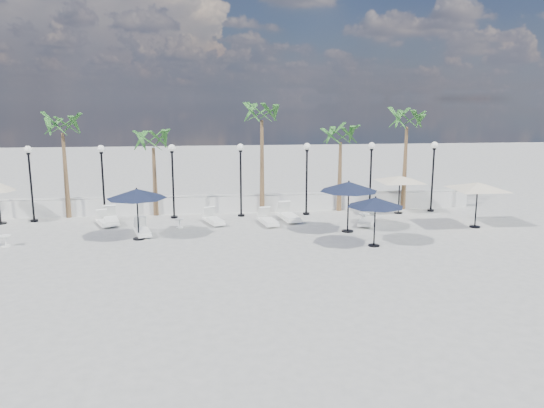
{
  "coord_description": "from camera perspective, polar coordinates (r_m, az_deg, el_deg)",
  "views": [
    {
      "loc": [
        -1.67,
        -20.91,
        6.11
      ],
      "look_at": [
        1.11,
        2.1,
        1.5
      ],
      "focal_mm": 35.0,
      "sensor_mm": 36.0,
      "label": 1
    }
  ],
  "objects": [
    {
      "name": "side_table_1",
      "position": [
        25.91,
        -9.91,
        -1.96
      ],
      "size": [
        0.45,
        0.45,
        0.44
      ],
      "color": "white",
      "rests_on": "ground"
    },
    {
      "name": "side_table_2",
      "position": [
        26.79,
        9.87,
        -1.43
      ],
      "size": [
        0.52,
        0.52,
        0.51
      ],
      "color": "white",
      "rests_on": "ground"
    },
    {
      "name": "balustrade",
      "position": [
        29.01,
        -3.47,
        0.02
      ],
      "size": [
        26.0,
        0.3,
        1.01
      ],
      "color": "silver",
      "rests_on": "ground"
    },
    {
      "name": "parasol_cream_sq_b",
      "position": [
        27.08,
        21.29,
        2.15
      ],
      "size": [
        4.72,
        4.72,
        2.37
      ],
      "color": "black",
      "rests_on": "ground"
    },
    {
      "name": "lounger_4",
      "position": [
        26.45,
        -6.3,
        -1.66
      ],
      "size": [
        1.18,
        1.94,
        0.69
      ],
      "rotation": [
        0.0,
        0.0,
        0.34
      ],
      "color": "white",
      "rests_on": "ground"
    },
    {
      "name": "lounger_5",
      "position": [
        27.04,
        1.74,
        -1.23
      ],
      "size": [
        1.03,
        2.22,
        0.8
      ],
      "rotation": [
        0.0,
        0.0,
        0.16
      ],
      "color": "white",
      "rests_on": "ground"
    },
    {
      "name": "palm_2",
      "position": [
        28.37,
        -1.1,
        9.24
      ],
      "size": [
        2.6,
        2.6,
        6.1
      ],
      "color": "brown",
      "rests_on": "ground"
    },
    {
      "name": "palm_3",
      "position": [
        29.19,
        7.4,
        6.91
      ],
      "size": [
        2.6,
        2.6,
        4.9
      ],
      "color": "brown",
      "rests_on": "ground"
    },
    {
      "name": "side_table_0",
      "position": [
        25.02,
        -26.75,
        -3.45
      ],
      "size": [
        0.48,
        0.48,
        0.47
      ],
      "color": "white",
      "rests_on": "ground"
    },
    {
      "name": "palm_0",
      "position": [
        29.19,
        -21.62,
        7.37
      ],
      "size": [
        2.6,
        2.6,
        5.5
      ],
      "color": "brown",
      "rests_on": "ground"
    },
    {
      "name": "lamppost_2",
      "position": [
        27.71,
        -10.65,
        3.55
      ],
      "size": [
        0.36,
        0.36,
        3.84
      ],
      "color": "black",
      "rests_on": "ground"
    },
    {
      "name": "lounger_1",
      "position": [
        27.43,
        -16.95,
        -1.57
      ],
      "size": [
        1.15,
        2.13,
        0.76
      ],
      "rotation": [
        0.0,
        0.0,
        0.26
      ],
      "color": "white",
      "rests_on": "ground"
    },
    {
      "name": "ground",
      "position": [
        21.85,
        -2.25,
        -5.0
      ],
      "size": [
        100.0,
        100.0,
        0.0
      ],
      "primitive_type": "plane",
      "color": "gray",
      "rests_on": "ground"
    },
    {
      "name": "lamppost_1",
      "position": [
        28.16,
        -17.78,
        3.33
      ],
      "size": [
        0.36,
        0.36,
        3.84
      ],
      "color": "black",
      "rests_on": "ground"
    },
    {
      "name": "parasol_navy_left",
      "position": [
        23.81,
        -14.35,
        1.07
      ],
      "size": [
        2.63,
        2.63,
        2.32
      ],
      "color": "black",
      "rests_on": "ground"
    },
    {
      "name": "lamppost_5",
      "position": [
        28.97,
        10.59,
        3.89
      ],
      "size": [
        0.36,
        0.36,
        3.84
      ],
      "color": "black",
      "rests_on": "ground"
    },
    {
      "name": "parasol_navy_right",
      "position": [
        22.43,
        11.07,
        0.17
      ],
      "size": [
        2.39,
        2.39,
        2.14
      ],
      "color": "black",
      "rests_on": "ground"
    },
    {
      "name": "lamppost_4",
      "position": [
        28.13,
        3.76,
        3.84
      ],
      "size": [
        0.36,
        0.36,
        3.84
      ],
      "color": "black",
      "rests_on": "ground"
    },
    {
      "name": "lounger_6",
      "position": [
        26.62,
        10.22,
        -1.62
      ],
      "size": [
        1.47,
        2.19,
        0.79
      ],
      "rotation": [
        0.0,
        0.0,
        -0.42
      ],
      "color": "white",
      "rests_on": "ground"
    },
    {
      "name": "lamppost_3",
      "position": [
        27.7,
        -3.39,
        3.73
      ],
      "size": [
        0.36,
        0.36,
        3.84
      ],
      "color": "black",
      "rests_on": "ground"
    },
    {
      "name": "lamppost_0",
      "position": [
        29.02,
        -24.59,
        3.07
      ],
      "size": [
        0.36,
        0.36,
        3.84
      ],
      "color": "black",
      "rests_on": "ground"
    },
    {
      "name": "lamppost_6",
      "position": [
        30.21,
        16.96,
        3.88
      ],
      "size": [
        0.36,
        0.36,
        3.84
      ],
      "color": "black",
      "rests_on": "ground"
    },
    {
      "name": "palm_4",
      "position": [
        30.26,
        14.31,
        8.29
      ],
      "size": [
        2.6,
        2.6,
        5.7
      ],
      "color": "brown",
      "rests_on": "ground"
    },
    {
      "name": "parasol_navy_mid",
      "position": [
        24.65,
        8.26,
        1.85
      ],
      "size": [
        2.71,
        2.71,
        2.43
      ],
      "color": "black",
      "rests_on": "ground"
    },
    {
      "name": "lounger_3",
      "position": [
        26.15,
        -0.46,
        -1.73
      ],
      "size": [
        0.95,
        1.98,
        0.71
      ],
      "rotation": [
        0.0,
        0.0,
        0.18
      ],
      "color": "white",
      "rests_on": "ground"
    },
    {
      "name": "palm_1",
      "position": [
        28.45,
        -12.66,
        6.23
      ],
      "size": [
        2.6,
        2.6,
        4.7
      ],
      "color": "brown",
      "rests_on": "ground"
    },
    {
      "name": "parasol_cream_sq_a",
      "position": [
        29.25,
        13.6,
        2.92
      ],
      "size": [
        4.48,
        4.48,
        2.2
      ],
      "color": "black",
      "rests_on": "ground"
    },
    {
      "name": "lounger_2",
      "position": [
        27.24,
        -17.59,
        -1.78
      ],
      "size": [
        1.18,
        1.8,
        0.64
      ],
      "rotation": [
        0.0,
        0.0,
        0.4
      ],
      "color": "white",
      "rests_on": "ground"
    },
    {
      "name": "lounger_0",
      "position": [
        24.86,
        -13.78,
        -2.76
      ],
      "size": [
        1.04,
        1.92,
        0.69
      ],
      "rotation": [
        0.0,
        0.0,
        0.26
      ],
      "color": "white",
      "rests_on": "ground"
    }
  ]
}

